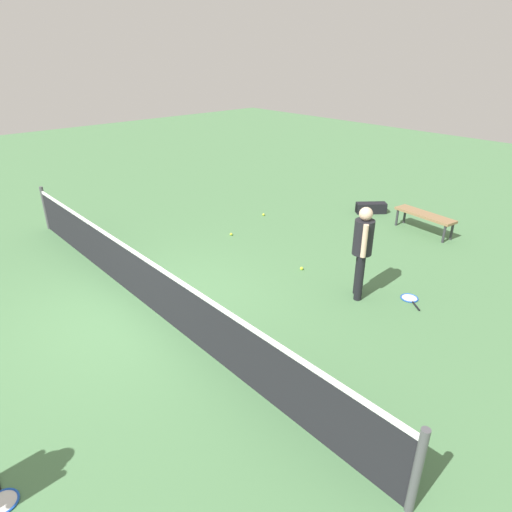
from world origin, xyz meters
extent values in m
plane|color=#4C7A4C|center=(0.00, 0.00, 0.00)|extent=(40.00, 40.00, 0.00)
cylinder|color=#4C4C51|center=(-5.00, 0.00, 0.54)|extent=(0.09, 0.09, 1.07)
cylinder|color=#4C4C51|center=(5.00, 0.00, 0.54)|extent=(0.09, 0.09, 1.07)
cube|color=black|center=(0.00, 0.00, 0.46)|extent=(10.00, 0.02, 0.91)
cube|color=white|center=(0.00, 0.00, 0.94)|extent=(10.00, 0.04, 0.06)
cylinder|color=black|center=(-2.22, -2.92, 0.42)|extent=(0.20, 0.20, 0.85)
cylinder|color=black|center=(-2.08, -3.09, 0.42)|extent=(0.20, 0.20, 0.85)
cylinder|color=black|center=(-2.15, -3.01, 1.16)|extent=(0.48, 0.48, 0.62)
cylinder|color=beige|center=(-2.29, -2.84, 1.18)|extent=(0.13, 0.13, 0.58)
cylinder|color=beige|center=(-2.01, -3.17, 1.18)|extent=(0.13, 0.13, 0.58)
sphere|color=beige|center=(-2.15, -3.01, 1.58)|extent=(0.32, 0.32, 0.23)
torus|color=blue|center=(-2.84, -3.64, 0.01)|extent=(0.44, 0.44, 0.02)
cylinder|color=silver|center=(-2.84, -3.64, 0.01)|extent=(0.37, 0.37, 0.00)
cylinder|color=black|center=(-3.07, -3.47, 0.02)|extent=(0.24, 0.19, 0.03)
torus|color=blue|center=(-2.27, 2.94, 0.01)|extent=(0.34, 0.34, 0.02)
cylinder|color=silver|center=(-2.27, 2.94, 0.01)|extent=(0.29, 0.29, 0.00)
sphere|color=#C6E033|center=(-0.76, -3.03, 0.03)|extent=(0.07, 0.07, 0.07)
sphere|color=#C6E033|center=(1.61, -3.10, 0.03)|extent=(0.07, 0.07, 0.07)
sphere|color=#C6E033|center=(0.39, -0.79, 0.03)|extent=(0.07, 0.07, 0.07)
sphere|color=#C6E033|center=(2.11, -4.61, 0.03)|extent=(0.07, 0.07, 0.07)
cube|color=olive|center=(-1.34, -6.72, 0.45)|extent=(1.54, 0.58, 0.06)
cylinder|color=#333338|center=(-2.03, -6.79, 0.21)|extent=(0.07, 0.07, 0.42)
cylinder|color=#333338|center=(-0.70, -6.95, 0.21)|extent=(0.07, 0.07, 0.42)
cylinder|color=#333338|center=(-1.99, -6.49, 0.21)|extent=(0.07, 0.07, 0.42)
cylinder|color=#333338|center=(-0.66, -6.65, 0.21)|extent=(0.07, 0.07, 0.42)
cube|color=black|center=(0.33, -6.96, 0.14)|extent=(0.72, 0.80, 0.28)
cylinder|color=black|center=(0.55, -6.69, 0.14)|extent=(0.27, 0.24, 0.27)
camera|label=1|loc=(-6.14, 3.02, 4.10)|focal=31.11mm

